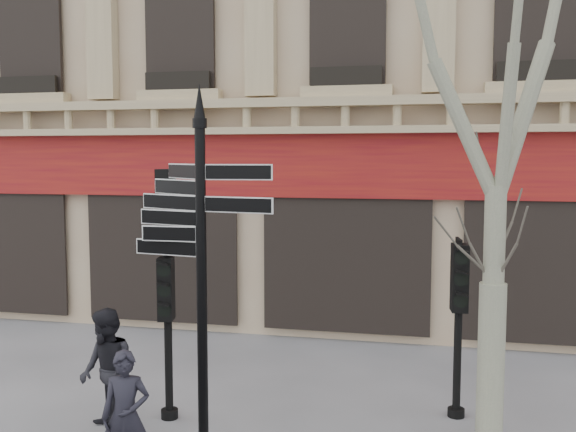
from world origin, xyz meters
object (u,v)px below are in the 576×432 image
object	(u,v)px
pedestrian_a	(126,416)
fingerpost	(201,213)
traffic_signal_main	(167,263)
pedestrian_b	(107,372)
traffic_signal_secondary	(459,297)

from	to	relation	value
pedestrian_a	fingerpost	bearing A→B (deg)	22.40
traffic_signal_main	pedestrian_a	distance (m)	2.33
fingerpost	pedestrian_b	distance (m)	2.80
pedestrian_a	traffic_signal_secondary	bearing A→B (deg)	21.93
pedestrian_a	pedestrian_b	bearing A→B (deg)	113.72
fingerpost	pedestrian_a	distance (m)	2.52
traffic_signal_main	pedestrian_a	world-z (taller)	traffic_signal_main
pedestrian_b	fingerpost	bearing A→B (deg)	25.09
traffic_signal_secondary	pedestrian_a	size ratio (longest dim) A/B	1.65
traffic_signal_secondary	fingerpost	bearing A→B (deg)	-150.61
traffic_signal_main	traffic_signal_secondary	world-z (taller)	traffic_signal_main
fingerpost	pedestrian_b	bearing A→B (deg)	179.60
pedestrian_a	pedestrian_b	xyz separation A→B (m)	(-0.83, 1.09, 0.09)
fingerpost	pedestrian_a	xyz separation A→B (m)	(-0.75, -0.55, -2.34)
traffic_signal_secondary	pedestrian_a	xyz separation A→B (m)	(-3.84, -2.74, -1.01)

